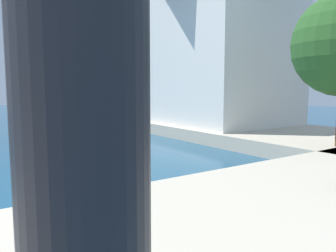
% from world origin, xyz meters
% --- Properties ---
extents(quay_promenade, '(44.00, 32.00, 0.50)m').
position_xyz_m(quay_promenade, '(4.32, -0.37, 0.25)').
color(quay_promenade, '#BCB29E').
rests_on(quay_promenade, ground).
extents(waterfront_building_main, '(5.65, 6.46, 7.40)m').
position_xyz_m(waterfront_building_main, '(13.00, 5.05, 4.25)').
color(waterfront_building_main, white).
rests_on(waterfront_building_main, quay_promenade).
extents(waterfront_building_annex, '(7.13, 8.98, 7.50)m').
position_xyz_m(waterfront_building_annex, '(13.00, 14.27, 4.31)').
color(waterfront_building_annex, beige).
rests_on(waterfront_building_annex, quay_promenade).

